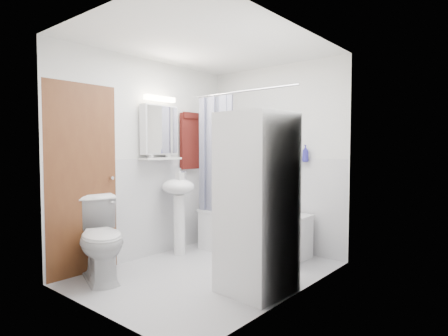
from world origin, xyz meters
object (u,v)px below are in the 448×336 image
Objects in this scene: sink at (179,198)px; toilet at (100,239)px; bathtub at (253,231)px; washer_dryer at (256,203)px.

toilet is (0.03, -1.11, -0.29)m from sink.
bathtub is 1.88m from toilet.
bathtub is at bearing 43.91° from sink.
sink reaches higher than bathtub.
bathtub is at bearing 0.21° from toilet.
washer_dryer is (0.75, -1.02, 0.54)m from bathtub.
washer_dryer is at bearing -14.38° from sink.
sink is at bearing 169.68° from washer_dryer.
washer_dryer reaches higher than sink.
washer_dryer is 1.64m from toilet.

